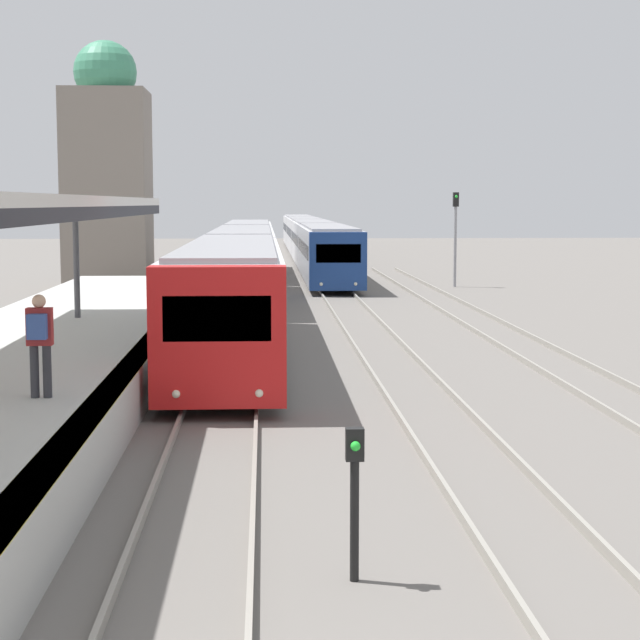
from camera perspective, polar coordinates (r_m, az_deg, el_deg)
person_on_platform at (r=17.58m, az=-14.74°, el=-0.88°), size 0.40×0.40×1.66m
train_near at (r=44.96m, az=-4.13°, el=3.14°), size 2.62×49.99×3.07m
train_far at (r=78.64m, az=-0.61°, el=4.45°), size 2.57×62.99×2.98m
signal_post_near at (r=11.77m, az=1.86°, el=-8.85°), size 0.20×0.21×1.71m
signal_mast_far at (r=53.26m, az=7.24°, el=4.94°), size 0.28×0.29×4.66m
distant_domed_building at (r=53.48m, az=-11.27°, el=7.76°), size 4.00×4.00×11.92m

